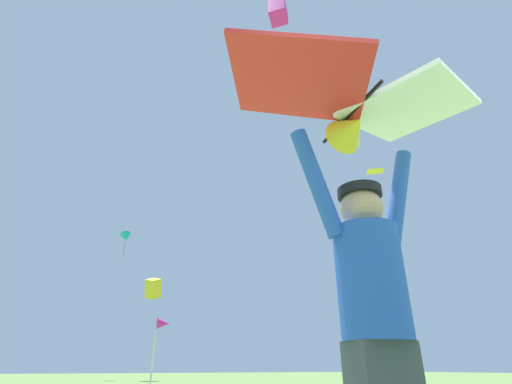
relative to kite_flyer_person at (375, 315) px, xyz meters
The scene contains 7 objects.
kite_flyer_person is the anchor object (origin of this frame).
held_stunt_kite 1.22m from the kite_flyer_person, 97.33° to the right, with size 1.73×1.00×0.40m.
distant_kite_yellow_mid_left 25.31m from the kite_flyer_person, 80.80° to the left, with size 1.25×1.42×1.55m.
distant_kite_magenta_high_left 17.22m from the kite_flyer_person, 60.98° to the left, with size 1.20×1.30×1.38m.
distant_kite_teal_low_left 29.12m from the kite_flyer_person, 85.61° to the left, with size 1.04×1.07×1.97m.
distant_kite_yellow_mid_right 17.67m from the kite_flyer_person, 43.23° to the left, with size 0.90×0.90×0.20m.
marker_flag 7.19m from the kite_flyer_person, 84.63° to the left, with size 0.30×0.24×1.69m.
Camera 1 is at (-1.72, -1.73, 0.71)m, focal length 26.50 mm.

